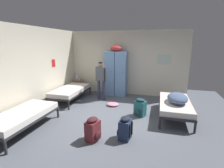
% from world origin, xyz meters
% --- Properties ---
extents(ground_plane, '(7.89, 7.89, 0.00)m').
position_xyz_m(ground_plane, '(0.00, 0.00, 0.00)').
color(ground_plane, '#565B66').
extents(room_backdrop, '(5.00, 4.99, 2.69)m').
position_xyz_m(room_backdrop, '(-1.22, 1.26, 1.35)').
color(room_backdrop, beige).
rests_on(room_backdrop, ground_plane).
extents(locker_bank, '(0.90, 0.55, 2.07)m').
position_xyz_m(locker_bank, '(-0.37, 2.18, 0.97)').
color(locker_bank, '#6B93C6').
rests_on(locker_bank, ground_plane).
extents(shelf_unit, '(0.38, 0.30, 0.57)m').
position_xyz_m(shelf_unit, '(-2.14, 2.18, 0.35)').
color(shelf_unit, '#99704C').
rests_on(shelf_unit, ground_plane).
extents(bed_right, '(0.90, 1.90, 0.49)m').
position_xyz_m(bed_right, '(1.89, 0.50, 0.38)').
color(bed_right, '#28282D').
rests_on(bed_right, ground_plane).
extents(bed_left_front, '(0.90, 1.90, 0.49)m').
position_xyz_m(bed_left_front, '(-1.89, -1.43, 0.38)').
color(bed_left_front, '#28282D').
rests_on(bed_left_front, ground_plane).
extents(bed_left_rear, '(0.90, 1.90, 0.49)m').
position_xyz_m(bed_left_rear, '(-1.89, 1.03, 0.38)').
color(bed_left_rear, '#28282D').
rests_on(bed_left_rear, ground_plane).
extents(bedding_heap, '(0.56, 0.86, 0.27)m').
position_xyz_m(bedding_heap, '(1.93, 0.40, 0.62)').
color(bedding_heap, slate).
rests_on(bedding_heap, bed_right).
extents(person_traveler, '(0.47, 0.24, 1.50)m').
position_xyz_m(person_traveler, '(-0.76, 1.41, 0.91)').
color(person_traveler, '#2D334C').
rests_on(person_traveler, ground_plane).
extents(water_bottle, '(0.07, 0.07, 0.24)m').
position_xyz_m(water_bottle, '(-2.22, 2.20, 0.68)').
color(water_bottle, white).
rests_on(water_bottle, shelf_unit).
extents(lotion_bottle, '(0.05, 0.05, 0.14)m').
position_xyz_m(lotion_bottle, '(-2.07, 2.14, 0.63)').
color(lotion_bottle, white).
rests_on(lotion_bottle, shelf_unit).
extents(backpack_navy, '(0.36, 0.35, 0.55)m').
position_xyz_m(backpack_navy, '(0.69, -1.13, 0.26)').
color(backpack_navy, navy).
rests_on(backpack_navy, ground_plane).
extents(backpack_maroon, '(0.39, 0.37, 0.55)m').
position_xyz_m(backpack_maroon, '(0.01, -1.38, 0.26)').
color(backpack_maroon, maroon).
rests_on(backpack_maroon, ground_plane).
extents(backpack_teal, '(0.39, 0.40, 0.55)m').
position_xyz_m(backpack_teal, '(0.88, 0.27, 0.26)').
color(backpack_teal, '#23666B').
rests_on(backpack_teal, ground_plane).
extents(clothes_pile_pink, '(0.43, 0.39, 0.10)m').
position_xyz_m(clothes_pile_pink, '(-0.15, 0.89, 0.05)').
color(clothes_pile_pink, pink).
rests_on(clothes_pile_pink, ground_plane).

